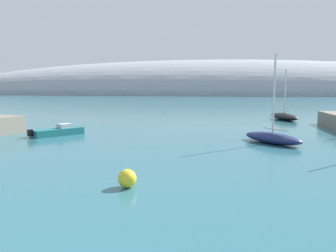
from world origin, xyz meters
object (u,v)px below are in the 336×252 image
(sailboat_navy_outer_mooring, at_px, (272,137))
(motorboat_teal_foreground, at_px, (58,131))
(mooring_buoy_yellow, at_px, (127,178))
(sailboat_black_near_shore, at_px, (284,116))

(sailboat_navy_outer_mooring, bearing_deg, motorboat_teal_foreground, 43.96)
(sailboat_navy_outer_mooring, xyz_separation_m, mooring_buoy_yellow, (-8.53, -13.65, -0.06))
(sailboat_navy_outer_mooring, xyz_separation_m, motorboat_teal_foreground, (-19.89, 1.37, -0.12))
(motorboat_teal_foreground, bearing_deg, sailboat_black_near_shore, -15.63)
(sailboat_black_near_shore, bearing_deg, sailboat_navy_outer_mooring, -29.06)
(sailboat_black_near_shore, xyz_separation_m, motorboat_teal_foreground, (-24.46, -18.93, -0.15))
(motorboat_teal_foreground, distance_m, mooring_buoy_yellow, 18.83)
(sailboat_navy_outer_mooring, distance_m, mooring_buoy_yellow, 16.10)
(mooring_buoy_yellow, bearing_deg, sailboat_navy_outer_mooring, 57.99)
(sailboat_navy_outer_mooring, relative_size, mooring_buoy_yellow, 8.38)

